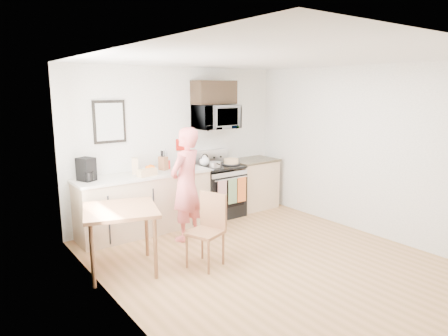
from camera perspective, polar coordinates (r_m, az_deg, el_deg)
floor at (r=5.45m, az=6.28°, el=-13.09°), size 4.60×4.60×0.00m
back_wall at (r=6.90m, az=-6.54°, el=3.34°), size 4.00×0.04×2.60m
left_wall at (r=4.00m, az=-14.93°, el=-2.74°), size 0.04×4.60×2.60m
right_wall at (r=6.57m, az=19.49°, el=2.37°), size 0.04×4.60×2.60m
ceiling at (r=4.98m, az=6.94°, el=15.31°), size 4.00×4.60×0.04m
window at (r=4.70m, az=-18.28°, el=2.24°), size 0.06×1.40×1.50m
cabinet_left at (r=6.45m, az=-11.22°, el=-5.09°), size 2.10×0.60×0.90m
countertop_left at (r=6.34m, az=-11.38°, el=-1.00°), size 2.14×0.64×0.04m
cabinet_right at (r=7.63m, az=4.10°, el=-2.36°), size 0.84×0.60×0.90m
countertop_right at (r=7.53m, az=4.15°, el=1.12°), size 0.88×0.64×0.04m
range at (r=7.13m, az=-0.68°, el=-3.40°), size 0.76×0.70×1.16m
microwave at (r=7.00m, az=-1.21°, el=7.31°), size 0.76×0.51×0.42m
upper_cabinet at (r=7.02m, az=-1.44°, el=10.75°), size 0.76×0.35×0.40m
wall_art at (r=6.32m, az=-16.05°, el=6.36°), size 0.50×0.04×0.65m
wall_trivet at (r=6.91m, az=-6.12°, el=3.36°), size 0.20×0.02×0.20m
person at (r=5.95m, az=-5.46°, el=-2.32°), size 0.73×0.62×1.70m
dining_table at (r=5.07m, az=-14.55°, el=-6.60°), size 0.94×0.94×0.81m
chair at (r=5.17m, az=-1.88°, el=-7.23°), size 0.54×0.51×0.93m
knife_block at (r=6.57m, az=-8.67°, el=0.67°), size 0.13×0.16×0.22m
utensil_crock at (r=6.64m, az=-8.19°, el=1.03°), size 0.11×0.11×0.34m
fruit_bowl at (r=6.45m, az=-10.58°, el=-0.18°), size 0.31×0.31×0.11m
milk_carton at (r=6.31m, az=-12.59°, el=0.26°), size 0.13×0.13×0.25m
coffee_maker at (r=6.04m, az=-19.04°, el=-0.28°), size 0.26×0.31×0.33m
bread_bag at (r=6.16m, az=-10.93°, el=-0.64°), size 0.30×0.17×0.11m
cake at (r=7.05m, az=1.03°, el=0.90°), size 0.31×0.31×0.10m
kettle at (r=6.92m, az=-2.79°, el=1.04°), size 0.17×0.17×0.21m
pot at (r=6.78m, az=-1.29°, el=0.47°), size 0.19×0.32×0.10m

